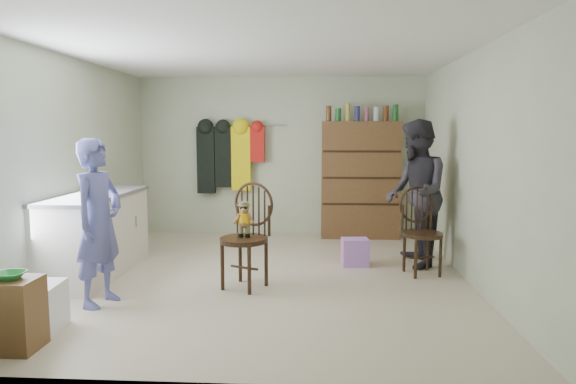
# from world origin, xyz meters

# --- Properties ---
(ground_plane) EXTENTS (5.00, 5.00, 0.00)m
(ground_plane) POSITION_xyz_m (0.00, 0.00, 0.00)
(ground_plane) COLOR beige
(ground_plane) RESTS_ON ground
(room_walls) EXTENTS (5.00, 5.00, 5.00)m
(room_walls) POSITION_xyz_m (0.00, 0.53, 1.58)
(room_walls) COLOR beige
(room_walls) RESTS_ON ground
(counter) EXTENTS (0.64, 1.86, 0.94)m
(counter) POSITION_xyz_m (-1.95, 0.00, 0.47)
(counter) COLOR silver
(counter) RESTS_ON ground
(stool) EXTENTS (0.38, 0.33, 0.55)m
(stool) POSITION_xyz_m (-1.69, -2.07, 0.27)
(stool) COLOR brown
(stool) RESTS_ON ground
(bowl) EXTENTS (0.21, 0.21, 0.05)m
(bowl) POSITION_xyz_m (-1.69, -2.07, 0.57)
(bowl) COLOR green
(bowl) RESTS_ON stool
(plastic_tub) EXTENTS (0.45, 0.43, 0.40)m
(plastic_tub) POSITION_xyz_m (-1.73, -1.71, 0.20)
(plastic_tub) COLOR white
(plastic_tub) RESTS_ON ground
(chair_front) EXTENTS (0.65, 0.65, 1.11)m
(chair_front) POSITION_xyz_m (-0.15, -0.38, 0.62)
(chair_front) COLOR #331F11
(chair_front) RESTS_ON ground
(chair_far) EXTENTS (0.55, 0.55, 1.01)m
(chair_far) POSITION_xyz_m (1.78, 0.27, 0.54)
(chair_far) COLOR #331F11
(chair_far) RESTS_ON ground
(striped_bag) EXTENTS (0.34, 0.28, 0.34)m
(striped_bag) POSITION_xyz_m (1.06, 0.56, 0.17)
(striped_bag) COLOR #E572C9
(striped_bag) RESTS_ON ground
(person_left) EXTENTS (0.51, 0.65, 1.58)m
(person_left) POSITION_xyz_m (-1.47, -1.01, 0.79)
(person_left) COLOR #56599E
(person_left) RESTS_ON ground
(person_right) EXTENTS (0.69, 0.88, 1.80)m
(person_right) POSITION_xyz_m (1.78, 0.61, 0.90)
(person_right) COLOR #2D2B33
(person_right) RESTS_ON ground
(dresser) EXTENTS (1.20, 0.39, 2.07)m
(dresser) POSITION_xyz_m (1.25, 2.30, 0.91)
(dresser) COLOR brown
(dresser) RESTS_ON ground
(coat_rack) EXTENTS (1.42, 0.12, 1.09)m
(coat_rack) POSITION_xyz_m (-0.83, 2.38, 1.25)
(coat_rack) COLOR #99999E
(coat_rack) RESTS_ON ground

